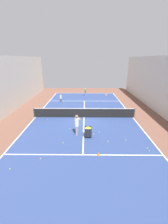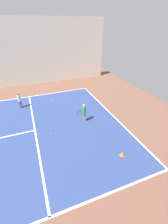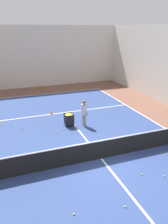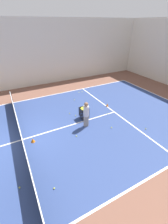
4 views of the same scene
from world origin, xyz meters
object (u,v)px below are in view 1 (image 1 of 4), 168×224
at_px(coach_at_net, 77,124).
at_px(training_cone_1, 79,118).
at_px(tennis_net, 84,113).
at_px(player_near_baseline, 85,92).
at_px(ball_cart, 88,130).
at_px(child_midcourt, 61,97).
at_px(training_cone_0, 106,94).

xyz_separation_m(coach_at_net, training_cone_1, (-0.07, -3.49, -0.90)).
xyz_separation_m(tennis_net, coach_at_net, (0.56, 4.01, 0.48)).
height_order(player_near_baseline, ball_cart, player_near_baseline).
height_order(tennis_net, ball_cart, tennis_net).
bearing_deg(child_midcourt, training_cone_0, 160.39).
relative_size(tennis_net, child_midcourt, 8.61).
distance_m(player_near_baseline, training_cone_1, 10.72).
bearing_deg(child_midcourt, tennis_net, 66.81).
distance_m(ball_cart, training_cone_0, 15.64).
bearing_deg(player_near_baseline, coach_at_net, 12.70).
relative_size(player_near_baseline, training_cone_0, 4.89).
bearing_deg(tennis_net, training_cone_1, 47.14).
distance_m(tennis_net, player_near_baseline, 10.16).
height_order(player_near_baseline, child_midcourt, player_near_baseline).
relative_size(ball_cart, training_cone_0, 3.11).
height_order(tennis_net, player_near_baseline, player_near_baseline).
height_order(child_midcourt, ball_cart, child_midcourt).
bearing_deg(child_midcourt, training_cone_1, 61.40).
bearing_deg(player_near_baseline, child_midcourt, -26.15).
height_order(child_midcourt, training_cone_0, child_midcourt).
distance_m(tennis_net, child_midcourt, 7.01).
height_order(player_near_baseline, training_cone_1, player_near_baseline).
distance_m(coach_at_net, training_cone_0, 15.56).
height_order(coach_at_net, ball_cart, coach_at_net).
bearing_deg(ball_cart, player_near_baseline, -89.11).
distance_m(player_near_baseline, training_cone_0, 3.80).
height_order(coach_at_net, training_cone_0, coach_at_net).
bearing_deg(coach_at_net, training_cone_1, -0.53).
distance_m(tennis_net, ball_cart, 4.37).
relative_size(ball_cart, training_cone_1, 3.52).
bearing_deg(tennis_net, player_near_baseline, -90.84).
bearing_deg(training_cone_1, coach_at_net, 88.82).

